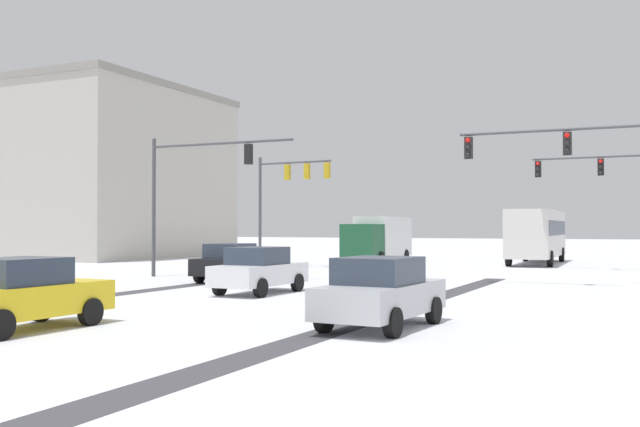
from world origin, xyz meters
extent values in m
cube|color=#424247|center=(4.36, 13.41, 0.00)|extent=(0.89, 29.49, 0.01)
cube|color=#424247|center=(-5.93, 13.41, 0.00)|extent=(0.95, 29.49, 0.01)
cylinder|color=#47474C|center=(7.62, 36.78, 6.10)|extent=(5.91, 0.18, 0.12)
cube|color=black|center=(8.21, 36.79, 5.55)|extent=(0.32, 0.24, 0.90)
sphere|color=red|center=(8.21, 36.63, 5.85)|extent=(0.20, 0.20, 0.20)
sphere|color=black|center=(8.21, 36.63, 5.55)|extent=(0.20, 0.20, 0.20)
sphere|color=black|center=(8.21, 36.63, 5.25)|extent=(0.20, 0.20, 0.20)
cube|color=black|center=(4.96, 36.75, 5.55)|extent=(0.32, 0.24, 0.90)
sphere|color=red|center=(4.96, 36.59, 5.85)|extent=(0.20, 0.20, 0.20)
sphere|color=black|center=(4.96, 36.59, 5.55)|extent=(0.20, 0.20, 0.20)
sphere|color=black|center=(4.96, 36.59, 5.25)|extent=(0.20, 0.20, 0.20)
cylinder|color=#47474C|center=(-10.57, 32.81, 3.25)|extent=(0.18, 0.18, 6.50)
cylinder|color=#47474C|center=(-8.19, 32.69, 6.10)|extent=(4.77, 0.37, 0.12)
cube|color=#B79319|center=(-8.67, 32.71, 5.55)|extent=(0.33, 0.26, 0.90)
sphere|color=red|center=(-8.66, 32.87, 5.85)|extent=(0.20, 0.20, 0.20)
sphere|color=black|center=(-8.66, 32.87, 5.55)|extent=(0.20, 0.20, 0.20)
sphere|color=black|center=(-8.66, 32.87, 5.25)|extent=(0.20, 0.20, 0.20)
cube|color=#B79319|center=(-7.36, 32.64, 5.55)|extent=(0.33, 0.26, 0.90)
sphere|color=red|center=(-7.35, 32.80, 5.85)|extent=(0.20, 0.20, 0.20)
sphere|color=black|center=(-7.35, 32.80, 5.55)|extent=(0.20, 0.20, 0.20)
sphere|color=black|center=(-7.35, 32.80, 5.25)|extent=(0.20, 0.20, 0.20)
cube|color=#B79319|center=(-6.05, 32.57, 5.55)|extent=(0.33, 0.26, 0.90)
sphere|color=red|center=(-6.04, 32.73, 5.85)|extent=(0.20, 0.20, 0.20)
sphere|color=black|center=(-6.04, 32.73, 5.55)|extent=(0.20, 0.20, 0.20)
sphere|color=black|center=(-6.04, 32.73, 5.25)|extent=(0.20, 0.20, 0.20)
cylinder|color=#47474C|center=(-10.57, 22.81, 3.25)|extent=(0.18, 0.18, 6.50)
cylinder|color=#47474C|center=(-6.91, 22.88, 6.10)|extent=(7.32, 0.26, 0.12)
cube|color=black|center=(-5.45, 22.91, 5.55)|extent=(0.32, 0.25, 0.90)
sphere|color=red|center=(-5.45, 23.07, 5.85)|extent=(0.20, 0.20, 0.20)
sphere|color=black|center=(-5.45, 23.07, 5.55)|extent=(0.20, 0.20, 0.20)
sphere|color=black|center=(-5.45, 23.07, 5.25)|extent=(0.20, 0.20, 0.20)
cylinder|color=#47474C|center=(7.10, 24.70, 6.10)|extent=(6.96, 0.34, 0.12)
cube|color=black|center=(7.79, 24.72, 5.55)|extent=(0.33, 0.25, 0.90)
sphere|color=red|center=(7.80, 24.56, 5.85)|extent=(0.20, 0.20, 0.20)
sphere|color=black|center=(7.80, 24.56, 5.55)|extent=(0.20, 0.20, 0.20)
sphere|color=black|center=(7.80, 24.56, 5.25)|extent=(0.20, 0.20, 0.20)
cube|color=black|center=(3.97, 24.60, 5.55)|extent=(0.33, 0.25, 0.90)
sphere|color=red|center=(3.97, 24.44, 5.85)|extent=(0.20, 0.20, 0.20)
sphere|color=black|center=(3.97, 24.44, 5.55)|extent=(0.20, 0.20, 0.20)
sphere|color=black|center=(3.97, 24.44, 5.25)|extent=(0.20, 0.20, 0.20)
cube|color=black|center=(-5.57, 21.73, 0.67)|extent=(1.86, 4.16, 0.70)
cube|color=#2D3847|center=(-5.57, 21.58, 1.32)|extent=(1.63, 1.96, 0.60)
cylinder|color=black|center=(-6.43, 22.97, 0.32)|extent=(0.25, 0.65, 0.64)
cylinder|color=black|center=(-4.82, 23.03, 0.32)|extent=(0.25, 0.65, 0.64)
cylinder|color=black|center=(-6.33, 20.43, 0.32)|extent=(0.25, 0.65, 0.64)
cylinder|color=black|center=(-4.71, 20.49, 0.32)|extent=(0.25, 0.65, 0.64)
cube|color=silver|center=(-1.66, 17.35, 0.67)|extent=(1.79, 4.14, 0.70)
cube|color=#2D3847|center=(-1.66, 17.20, 1.32)|extent=(1.60, 1.93, 0.60)
cylinder|color=black|center=(-2.44, 18.64, 0.32)|extent=(0.23, 0.64, 0.64)
cylinder|color=black|center=(-0.82, 18.60, 0.32)|extent=(0.23, 0.64, 0.64)
cylinder|color=black|center=(-2.49, 16.10, 0.32)|extent=(0.23, 0.64, 0.64)
cylinder|color=black|center=(-0.88, 16.06, 0.32)|extent=(0.23, 0.64, 0.64)
cube|color=#B7BABF|center=(5.18, 11.06, 0.67)|extent=(1.91, 4.18, 0.70)
cube|color=#2D3847|center=(5.17, 10.91, 1.32)|extent=(1.66, 1.98, 0.60)
cylinder|color=black|center=(4.44, 12.37, 0.32)|extent=(0.25, 0.65, 0.64)
cylinder|color=black|center=(6.05, 12.29, 0.32)|extent=(0.25, 0.65, 0.64)
cylinder|color=black|center=(4.30, 9.83, 0.32)|extent=(0.25, 0.65, 0.64)
cylinder|color=black|center=(5.92, 9.75, 0.32)|extent=(0.25, 0.65, 0.64)
cube|color=yellow|center=(-1.96, 7.29, 0.67)|extent=(1.74, 4.12, 0.70)
cube|color=#2D3847|center=(-1.96, 7.14, 1.32)|extent=(1.58, 1.92, 0.60)
cylinder|color=black|center=(-2.75, 8.57, 0.32)|extent=(0.23, 0.64, 0.64)
cylinder|color=black|center=(-1.14, 8.55, 0.32)|extent=(0.23, 0.64, 0.64)
cylinder|color=black|center=(-1.17, 6.01, 0.32)|extent=(0.23, 0.64, 0.64)
cube|color=silver|center=(3.97, 43.00, 1.93)|extent=(2.78, 11.06, 2.90)
cube|color=#283342|center=(3.97, 43.00, 2.28)|extent=(2.79, 10.18, 0.90)
cylinder|color=black|center=(5.25, 39.18, 0.48)|extent=(0.32, 0.97, 0.96)
cylinder|color=black|center=(2.88, 39.12, 0.48)|extent=(0.32, 0.97, 0.96)
cylinder|color=black|center=(5.07, 46.33, 0.48)|extent=(0.32, 0.97, 0.96)
cylinder|color=black|center=(2.70, 46.27, 0.48)|extent=(0.32, 0.97, 0.96)
cube|color=#194C2D|center=(-5.46, 36.46, 1.47)|extent=(2.11, 2.21, 2.10)
cube|color=silver|center=(-5.43, 40.16, 1.72)|extent=(2.23, 5.21, 2.60)
cylinder|color=black|center=(-4.44, 36.90, 0.42)|extent=(0.29, 0.84, 0.84)
cylinder|color=black|center=(-6.47, 36.91, 0.42)|extent=(0.29, 0.84, 0.84)
cylinder|color=black|center=(-4.41, 41.59, 0.42)|extent=(0.29, 0.84, 0.84)
cylinder|color=black|center=(-6.43, 41.60, 0.42)|extent=(0.29, 0.84, 0.84)
cube|color=#B2ADA3|center=(-36.80, 40.04, 6.36)|extent=(29.70, 17.17, 12.72)
cube|color=gray|center=(-36.80, 40.04, 12.97)|extent=(30.00, 17.47, 0.50)
camera|label=1|loc=(10.88, -4.36, 2.28)|focal=40.21mm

